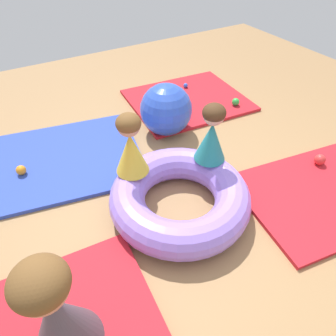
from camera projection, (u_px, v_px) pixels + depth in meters
The scene contains 12 objects.
ground_plane at pixel (195, 212), 2.71m from camera, with size 8.00×8.00×0.00m, color #9E7549.
gym_mat_far_right at pixel (187, 100), 4.18m from camera, with size 1.48×1.26×0.04m, color red.
gym_mat_near_right at pixel (52, 161), 3.20m from camera, with size 1.81×1.28×0.04m, color #2D47B7.
inflatable_cushion at pixel (180, 197), 2.63m from camera, with size 1.20×1.20×0.30m, color #9975EA.
child_in_teal at pixel (212, 133), 2.62m from camera, with size 0.39×0.39×0.54m.
child_in_yellow at pixel (130, 145), 2.49m from camera, with size 0.37×0.37×0.56m.
adult_seated at pixel (55, 312), 1.62m from camera, with size 0.45×0.45×0.81m.
play_ball_blue at pixel (186, 85), 4.39m from camera, with size 0.06×0.06×0.06m, color blue.
play_ball_green at pixel (236, 102), 4.00m from camera, with size 0.10×0.10×0.10m, color green.
play_ball_red at pixel (320, 160), 3.10m from camera, with size 0.11×0.11×0.11m, color red.
play_ball_orange at pixel (21, 170), 2.99m from camera, with size 0.10×0.10×0.10m, color orange.
exercise_ball_large at pixel (166, 110), 3.46m from camera, with size 0.59×0.59×0.59m, color blue.
Camera 1 is at (-1.11, -1.42, 2.07)m, focal length 32.96 mm.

